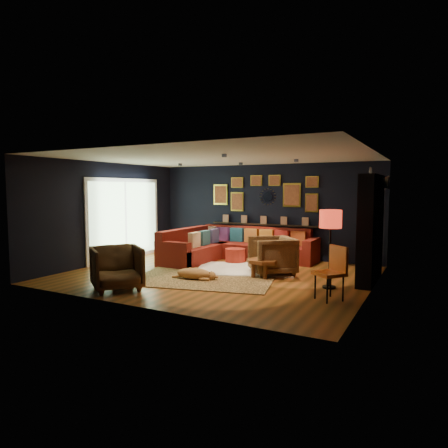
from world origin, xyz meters
The scene contains 20 objects.
floor centered at (0.00, 0.00, 0.00)m, with size 6.50×6.50×0.00m, color #97511E.
room_walls centered at (0.00, 0.00, 1.59)m, with size 6.50×6.50×6.50m.
sectional centered at (-0.61, 1.81, 0.32)m, with size 3.41×2.69×0.86m.
ledge centered at (0.00, 2.68, 0.92)m, with size 3.20×0.12×0.04m, color black.
gallery_wall centered at (-0.01, 2.72, 1.81)m, with size 3.15×0.04×1.02m.
sunburst_mirror centered at (0.10, 2.72, 1.70)m, with size 0.47×0.16×0.47m.
fireplace centered at (3.09, 0.90, 1.02)m, with size 0.31×1.60×2.20m.
deer_head centered at (3.14, 1.40, 2.05)m, with size 0.50×0.28×0.45m.
sliding_door centered at (-3.22, 0.60, 1.10)m, with size 0.06×2.80×2.20m.
ceiling_spots centered at (0.00, 0.80, 2.56)m, with size 3.30×2.50×0.06m.
shag_rug centered at (0.30, 0.79, 0.02)m, with size 2.22×1.61×0.03m, color silver.
leopard_rug centered at (-0.07, -0.46, 0.01)m, with size 2.94×2.10×0.02m, color tan.
coffee_table centered at (1.00, 0.16, 0.32)m, with size 0.82×0.67×0.37m.
pouf centered at (-0.30, 1.50, 0.20)m, with size 0.52×0.52×0.34m, color #A4271B.
armchair_left centered at (-1.05, -2.05, 0.46)m, with size 0.89×0.83×0.91m, color #A16E3C.
armchair_right centered at (1.07, 0.60, 0.47)m, with size 0.91×0.85×0.94m, color #A16E3C.
gold_stool centered at (-1.94, -1.05, 0.25)m, with size 0.41×0.41×0.51m, color gold.
orange_chair centered at (2.74, -0.83, 0.55)m, with size 0.62×0.62×0.94m.
floor_lamp centered at (2.50, -0.05, 1.27)m, with size 0.42×0.42×1.52m.
dog centered at (-0.20, -0.67, 0.18)m, with size 1.02×0.50×0.32m, color #A8733F, non-canonical shape.
Camera 1 is at (4.28, -7.69, 1.91)m, focal length 32.00 mm.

